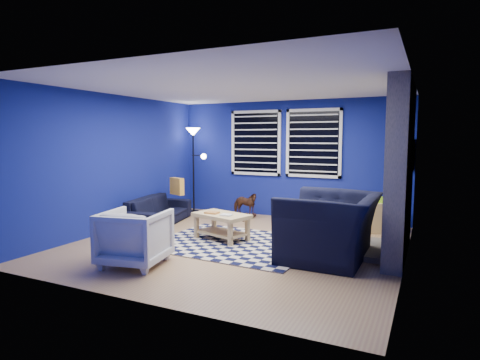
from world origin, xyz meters
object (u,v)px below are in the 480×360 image
(armchair_bent, at_px, (135,237))
(rocking_horse, at_px, (245,204))
(armchair_big, at_px, (330,227))
(coffee_table, at_px, (221,221))
(floor_lamp, at_px, (194,143))
(cabinet, at_px, (378,216))
(sofa, at_px, (158,211))
(tv, at_px, (411,156))

(armchair_bent, relative_size, rocking_horse, 1.40)
(armchair_big, relative_size, coffee_table, 1.36)
(rocking_horse, distance_m, coffee_table, 1.85)
(armchair_big, relative_size, floor_lamp, 0.74)
(rocking_horse, bearing_deg, floor_lamp, 84.46)
(cabinet, height_order, floor_lamp, floor_lamp)
(sofa, bearing_deg, armchair_bent, -161.50)
(armchair_big, bearing_deg, tv, 157.06)
(armchair_bent, height_order, floor_lamp, floor_lamp)
(rocking_horse, distance_m, floor_lamp, 1.87)
(tv, relative_size, floor_lamp, 0.52)
(sofa, xyz_separation_m, floor_lamp, (-0.03, 1.42, 1.32))
(coffee_table, bearing_deg, rocking_horse, 102.46)
(tv, xyz_separation_m, coffee_table, (-2.81, -1.86, -1.08))
(cabinet, bearing_deg, armchair_bent, -152.51)
(sofa, height_order, coffee_table, sofa)
(tv, distance_m, armchair_bent, 4.90)
(coffee_table, bearing_deg, sofa, 162.13)
(armchair_bent, relative_size, coffee_table, 0.79)
(armchair_big, bearing_deg, sofa, -102.29)
(armchair_bent, relative_size, floor_lamp, 0.43)
(tv, xyz_separation_m, cabinet, (-0.52, -0.09, -1.12))
(cabinet, bearing_deg, rocking_horse, 155.27)
(floor_lamp, bearing_deg, tv, -1.43)
(sofa, distance_m, floor_lamp, 1.93)
(armchair_bent, distance_m, cabinet, 4.39)
(coffee_table, bearing_deg, armchair_bent, -104.42)
(tv, distance_m, coffee_table, 3.54)
(tv, height_order, floor_lamp, floor_lamp)
(sofa, height_order, cabinet, cabinet)
(armchair_bent, xyz_separation_m, cabinet, (2.73, 3.44, -0.09))
(sofa, relative_size, floor_lamp, 0.96)
(armchair_big, height_order, armchair_bent, armchair_big)
(rocking_horse, relative_size, coffee_table, 0.56)
(armchair_big, bearing_deg, rocking_horse, -131.65)
(rocking_horse, relative_size, cabinet, 0.76)
(armchair_big, height_order, cabinet, armchair_big)
(sofa, bearing_deg, rocking_horse, -58.88)
(rocking_horse, bearing_deg, cabinet, -88.88)
(sofa, distance_m, armchair_big, 3.71)
(armchair_big, xyz_separation_m, rocking_horse, (-2.28, 2.07, -0.15))
(armchair_big, distance_m, armchair_bent, 2.70)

